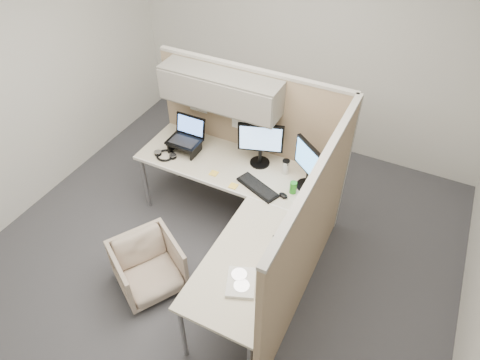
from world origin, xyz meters
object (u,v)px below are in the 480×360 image
at_px(office_chair, 148,265).
at_px(desk, 236,202).
at_px(monitor_left, 261,141).
at_px(keyboard, 258,187).

bearing_deg(office_chair, desk, -4.57).
xyz_separation_m(desk, office_chair, (-0.54, -0.73, -0.40)).
height_order(monitor_left, keyboard, monitor_left).
bearing_deg(office_chair, monitor_left, 9.86).
xyz_separation_m(monitor_left, keyboard, (0.14, -0.34, -0.26)).
bearing_deg(monitor_left, desk, -105.97).
xyz_separation_m(office_chair, keyboard, (0.65, 0.94, 0.45)).
relative_size(desk, keyboard, 4.54).
xyz_separation_m(desk, monitor_left, (-0.02, 0.56, 0.32)).
relative_size(desk, office_chair, 3.47).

